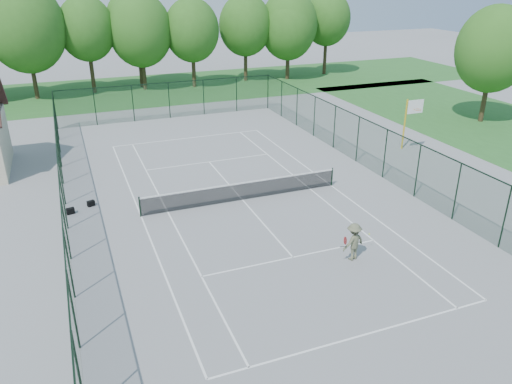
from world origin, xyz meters
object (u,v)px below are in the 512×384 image
sports_bag_a (70,211)px  tennis_player (354,242)px  tennis_net (242,190)px  basketball_goal (411,114)px

sports_bag_a → tennis_player: bearing=-50.0°
tennis_player → tennis_net: bearing=107.4°
basketball_goal → tennis_player: size_ratio=1.87×
sports_bag_a → tennis_player: size_ratio=0.20×
tennis_net → sports_bag_a: (-8.79, 1.64, -0.42)m
basketball_goal → sports_bag_a: (-22.19, -1.94, -2.41)m
tennis_net → basketball_goal: size_ratio=3.04×
sports_bag_a → tennis_player: 14.38m
tennis_net → basketball_goal: 14.01m
basketball_goal → sports_bag_a: size_ratio=9.26×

